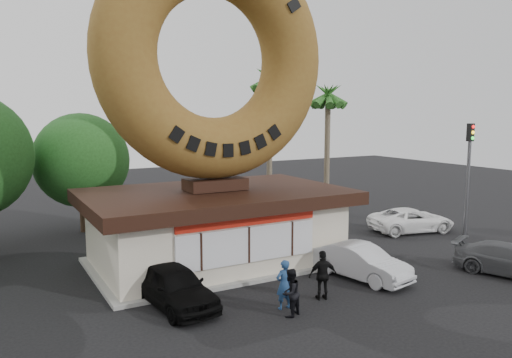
{
  "coord_description": "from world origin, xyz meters",
  "views": [
    {
      "loc": [
        -8.93,
        -13.66,
        6.66
      ],
      "look_at": [
        0.93,
        4.0,
        3.95
      ],
      "focal_mm": 35.0,
      "sensor_mm": 36.0,
      "label": 1
    }
  ],
  "objects_px": {
    "person_center": "(290,293)",
    "person_left": "(284,284)",
    "street_lamp": "(116,149)",
    "donut_shop": "(216,224)",
    "car_grey": "(511,260)",
    "person_right": "(323,275)",
    "car_black": "(175,286)",
    "car_white": "(411,220)",
    "giant_donut": "(214,57)",
    "traffic_signal": "(469,165)",
    "car_silver": "(361,262)"
  },
  "relations": [
    {
      "from": "car_black",
      "to": "street_lamp",
      "type": "bearing_deg",
      "value": 77.8
    },
    {
      "from": "traffic_signal",
      "to": "person_left",
      "type": "height_order",
      "value": "traffic_signal"
    },
    {
      "from": "donut_shop",
      "to": "person_left",
      "type": "distance_m",
      "value": 5.95
    },
    {
      "from": "street_lamp",
      "to": "person_left",
      "type": "relative_size",
      "value": 4.67
    },
    {
      "from": "donut_shop",
      "to": "car_grey",
      "type": "relative_size",
      "value": 2.54
    },
    {
      "from": "giant_donut",
      "to": "car_grey",
      "type": "xyz_separation_m",
      "value": [
        9.88,
        -7.44,
        -8.31
      ]
    },
    {
      "from": "car_black",
      "to": "car_grey",
      "type": "distance_m",
      "value": 13.68
    },
    {
      "from": "person_left",
      "to": "car_white",
      "type": "relative_size",
      "value": 0.36
    },
    {
      "from": "traffic_signal",
      "to": "car_silver",
      "type": "relative_size",
      "value": 1.46
    },
    {
      "from": "person_center",
      "to": "car_white",
      "type": "distance_m",
      "value": 13.99
    },
    {
      "from": "car_black",
      "to": "person_center",
      "type": "bearing_deg",
      "value": -47.74
    },
    {
      "from": "traffic_signal",
      "to": "car_silver",
      "type": "distance_m",
      "value": 10.64
    },
    {
      "from": "donut_shop",
      "to": "car_black",
      "type": "bearing_deg",
      "value": -130.93
    },
    {
      "from": "street_lamp",
      "to": "traffic_signal",
      "type": "distance_m",
      "value": 19.9
    },
    {
      "from": "traffic_signal",
      "to": "person_left",
      "type": "distance_m",
      "value": 14.98
    },
    {
      "from": "person_center",
      "to": "car_black",
      "type": "distance_m",
      "value": 4.03
    },
    {
      "from": "donut_shop",
      "to": "person_right",
      "type": "height_order",
      "value": "donut_shop"
    },
    {
      "from": "traffic_signal",
      "to": "car_grey",
      "type": "height_order",
      "value": "traffic_signal"
    },
    {
      "from": "street_lamp",
      "to": "person_left",
      "type": "xyz_separation_m",
      "value": [
        1.7,
        -15.89,
        -3.63
      ]
    },
    {
      "from": "street_lamp",
      "to": "person_center",
      "type": "height_order",
      "value": "street_lamp"
    },
    {
      "from": "street_lamp",
      "to": "car_silver",
      "type": "xyz_separation_m",
      "value": [
        6.09,
        -14.77,
        -3.8
      ]
    },
    {
      "from": "car_silver",
      "to": "person_right",
      "type": "bearing_deg",
      "value": -170.24
    },
    {
      "from": "person_right",
      "to": "car_grey",
      "type": "height_order",
      "value": "person_right"
    },
    {
      "from": "car_black",
      "to": "person_right",
      "type": "bearing_deg",
      "value": -28.28
    },
    {
      "from": "person_left",
      "to": "person_center",
      "type": "bearing_deg",
      "value": 74.64
    },
    {
      "from": "giant_donut",
      "to": "traffic_signal",
      "type": "relative_size",
      "value": 1.7
    },
    {
      "from": "traffic_signal",
      "to": "street_lamp",
      "type": "bearing_deg",
      "value": 142.86
    },
    {
      "from": "person_left",
      "to": "person_right",
      "type": "height_order",
      "value": "person_right"
    },
    {
      "from": "car_silver",
      "to": "street_lamp",
      "type": "bearing_deg",
      "value": 100.77
    },
    {
      "from": "street_lamp",
      "to": "car_black",
      "type": "xyz_separation_m",
      "value": [
        -1.47,
        -13.85,
        -3.76
      ]
    },
    {
      "from": "giant_donut",
      "to": "car_silver",
      "type": "xyz_separation_m",
      "value": [
        4.23,
        -4.77,
        -8.27
      ]
    },
    {
      "from": "person_center",
      "to": "person_right",
      "type": "distance_m",
      "value": 1.97
    },
    {
      "from": "traffic_signal",
      "to": "car_grey",
      "type": "bearing_deg",
      "value": -127.2
    },
    {
      "from": "street_lamp",
      "to": "car_black",
      "type": "height_order",
      "value": "street_lamp"
    },
    {
      "from": "person_center",
      "to": "person_left",
      "type": "bearing_deg",
      "value": -129.06
    },
    {
      "from": "car_black",
      "to": "car_white",
      "type": "xyz_separation_m",
      "value": [
        15.38,
        3.88,
        -0.06
      ]
    },
    {
      "from": "donut_shop",
      "to": "street_lamp",
      "type": "bearing_deg",
      "value": 100.5
    },
    {
      "from": "car_grey",
      "to": "giant_donut",
      "type": "bearing_deg",
      "value": 121.24
    },
    {
      "from": "car_white",
      "to": "traffic_signal",
      "type": "bearing_deg",
      "value": -123.79
    },
    {
      "from": "car_grey",
      "to": "person_left",
      "type": "bearing_deg",
      "value": 149.44
    },
    {
      "from": "giant_donut",
      "to": "person_right",
      "type": "height_order",
      "value": "giant_donut"
    },
    {
      "from": "person_center",
      "to": "car_black",
      "type": "relative_size",
      "value": 0.38
    },
    {
      "from": "street_lamp",
      "to": "car_silver",
      "type": "height_order",
      "value": "street_lamp"
    },
    {
      "from": "person_left",
      "to": "car_black",
      "type": "distance_m",
      "value": 3.77
    },
    {
      "from": "donut_shop",
      "to": "car_grey",
      "type": "bearing_deg",
      "value": -36.94
    },
    {
      "from": "person_left",
      "to": "person_center",
      "type": "relative_size",
      "value": 1.07
    },
    {
      "from": "donut_shop",
      "to": "person_right",
      "type": "relative_size",
      "value": 6.28
    },
    {
      "from": "car_black",
      "to": "car_grey",
      "type": "bearing_deg",
      "value": -21.35
    },
    {
      "from": "street_lamp",
      "to": "car_white",
      "type": "relative_size",
      "value": 1.67
    },
    {
      "from": "person_left",
      "to": "car_black",
      "type": "xyz_separation_m",
      "value": [
        -3.18,
        2.04,
        -0.13
      ]
    }
  ]
}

